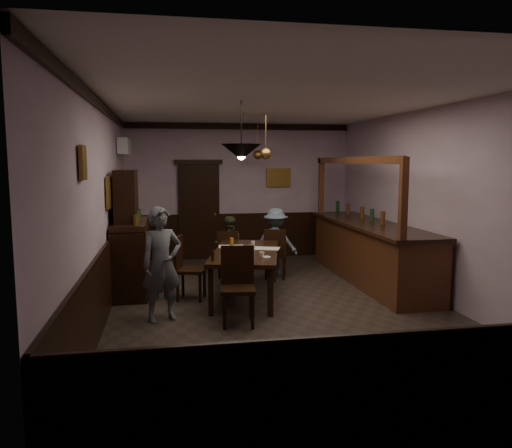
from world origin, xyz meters
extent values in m
cube|color=#2D2621|center=(0.00, 0.00, -0.01)|extent=(5.00, 8.00, 0.01)
cube|color=white|center=(0.00, 0.00, 3.00)|extent=(5.00, 8.00, 0.01)
cube|color=#AF97AE|center=(0.00, 4.00, 1.50)|extent=(5.00, 0.01, 3.00)
cube|color=#AF97AE|center=(0.00, -4.00, 1.50)|extent=(5.00, 0.01, 3.00)
cube|color=#AF97AE|center=(-2.50, 0.00, 1.50)|extent=(0.01, 8.00, 3.00)
cube|color=#AF97AE|center=(2.50, 0.00, 1.50)|extent=(0.01, 8.00, 3.00)
cube|color=black|center=(-0.38, 0.67, 0.72)|extent=(1.49, 2.37, 0.06)
cube|color=black|center=(-1.03, -0.23, 0.34)|extent=(0.07, 0.07, 0.69)
cube|color=black|center=(-0.21, -0.42, 0.34)|extent=(0.07, 0.07, 0.69)
cube|color=black|center=(-0.55, 1.76, 0.34)|extent=(0.07, 0.07, 0.69)
cube|color=black|center=(0.27, 1.56, 0.34)|extent=(0.07, 0.07, 0.69)
cube|color=black|center=(-0.50, 2.08, 0.41)|extent=(0.42, 0.42, 0.05)
cube|color=black|center=(-0.52, 1.91, 0.66)|extent=(0.39, 0.07, 0.46)
cube|color=black|center=(-0.33, 2.23, 0.20)|extent=(0.04, 0.04, 0.40)
cube|color=black|center=(-0.65, 2.25, 0.20)|extent=(0.04, 0.04, 0.40)
cube|color=black|center=(-0.36, 1.92, 0.20)|extent=(0.04, 0.04, 0.40)
cube|color=black|center=(-0.67, 1.94, 0.20)|extent=(0.04, 0.04, 0.40)
cube|color=black|center=(0.37, 1.87, 0.43)|extent=(0.50, 0.50, 0.05)
cube|color=black|center=(0.32, 1.70, 0.69)|extent=(0.40, 0.15, 0.48)
cube|color=black|center=(0.58, 1.98, 0.21)|extent=(0.04, 0.04, 0.41)
cube|color=black|center=(0.26, 2.08, 0.21)|extent=(0.04, 0.04, 0.41)
cube|color=black|center=(0.48, 1.67, 0.21)|extent=(0.04, 0.04, 0.41)
cube|color=black|center=(0.17, 1.76, 0.21)|extent=(0.04, 0.04, 0.41)
cube|color=black|center=(-0.71, -0.70, 0.48)|extent=(0.50, 0.50, 0.05)
cube|color=black|center=(-0.68, -0.49, 0.77)|extent=(0.45, 0.09, 0.53)
cube|color=black|center=(-0.91, -0.85, 0.23)|extent=(0.04, 0.04, 0.46)
cube|color=black|center=(-0.55, -0.90, 0.23)|extent=(0.04, 0.04, 0.46)
cube|color=black|center=(-0.87, -0.49, 0.23)|extent=(0.04, 0.04, 0.46)
cube|color=black|center=(-0.51, -0.54, 0.23)|extent=(0.04, 0.04, 0.46)
cube|color=black|center=(-1.25, 0.67, 0.47)|extent=(0.54, 0.54, 0.05)
cube|color=black|center=(-1.44, 0.72, 0.75)|extent=(0.16, 0.43, 0.52)
cube|color=black|center=(-1.13, 0.45, 0.22)|extent=(0.04, 0.04, 0.45)
cube|color=black|center=(-1.04, 0.79, 0.22)|extent=(0.04, 0.04, 0.45)
cube|color=black|center=(-1.47, 0.55, 0.22)|extent=(0.04, 0.04, 0.45)
cube|color=black|center=(-1.38, 0.89, 0.22)|extent=(0.04, 0.04, 0.45)
imported|color=#4F535A|center=(-1.69, -0.30, 0.78)|extent=(0.67, 0.56, 1.56)
imported|color=#424D2E|center=(-0.46, 2.28, 0.57)|extent=(0.58, 0.47, 1.13)
imported|color=slate|center=(0.42, 2.07, 0.64)|extent=(0.96, 0.83, 1.28)
cube|color=silver|center=(-0.56, 1.08, 0.75)|extent=(0.45, 0.34, 0.01)
cube|color=silver|center=(-0.02, 0.79, 0.75)|extent=(0.50, 0.42, 0.01)
cube|color=#F3C059|center=(-0.46, 0.46, 0.75)|extent=(0.18, 0.18, 0.00)
cylinder|color=white|center=(-0.18, 0.06, 0.76)|extent=(0.15, 0.15, 0.01)
imported|color=white|center=(-0.24, 0.05, 0.80)|extent=(0.10, 0.10, 0.07)
cylinder|color=white|center=(-0.53, 0.12, 0.76)|extent=(0.22, 0.22, 0.01)
torus|color=#C68C47|center=(-0.63, 0.14, 0.79)|extent=(0.13, 0.13, 0.04)
torus|color=#C68C47|center=(-0.55, 0.14, 0.79)|extent=(0.13, 0.13, 0.04)
cylinder|color=yellow|center=(-0.33, 0.54, 0.81)|extent=(0.07, 0.07, 0.12)
cylinder|color=#BF721E|center=(-0.60, 0.75, 0.85)|extent=(0.06, 0.06, 0.20)
cylinder|color=silver|center=(-0.26, 0.69, 0.82)|extent=(0.06, 0.06, 0.15)
cylinder|color=black|center=(-0.97, -0.01, 0.82)|extent=(0.04, 0.04, 0.14)
cube|color=black|center=(-2.20, 1.28, 0.55)|extent=(0.55, 1.53, 1.09)
cube|color=black|center=(-2.20, 1.28, 1.15)|extent=(0.53, 1.48, 0.09)
cube|color=black|center=(-2.25, 1.28, 1.59)|extent=(0.33, 0.98, 0.88)
cube|color=#442312|center=(2.00, 1.32, 0.51)|extent=(0.84, 3.90, 1.02)
cube|color=black|center=(1.98, 1.32, 1.04)|extent=(0.93, 3.99, 0.06)
cube|color=#442312|center=(1.63, 1.32, 2.18)|extent=(0.10, 3.81, 0.12)
cube|color=#442312|center=(1.63, -0.54, 1.63)|extent=(0.10, 0.10, 1.21)
cube|color=#442312|center=(1.63, 3.17, 1.63)|extent=(0.10, 0.10, 1.21)
cube|color=black|center=(-0.90, 3.95, 1.05)|extent=(0.90, 0.06, 2.10)
cube|color=white|center=(-2.38, 2.90, 2.45)|extent=(0.20, 0.85, 0.30)
cube|color=olive|center=(-2.46, -1.60, 2.15)|extent=(0.04, 0.28, 0.36)
cube|color=olive|center=(-2.46, 0.80, 1.70)|extent=(0.04, 0.62, 0.48)
cube|color=olive|center=(0.90, 3.96, 1.80)|extent=(0.55, 0.04, 0.42)
cylinder|color=black|center=(-0.57, -0.11, 2.65)|extent=(0.02, 0.02, 0.71)
cone|color=black|center=(-0.57, -0.11, 2.29)|extent=(0.56, 0.56, 0.22)
sphere|color=#FFD88C|center=(-0.57, -0.11, 2.24)|extent=(0.12, 0.12, 0.12)
cylinder|color=#BF8C3F|center=(0.10, 1.47, 2.65)|extent=(0.02, 0.02, 0.70)
cone|color=#BF8C3F|center=(0.10, 1.47, 2.30)|extent=(0.20, 0.20, 0.22)
sphere|color=#FFD88C|center=(0.10, 1.47, 2.25)|extent=(0.12, 0.12, 0.12)
cylinder|color=#BF8C3F|center=(0.30, 3.30, 2.65)|extent=(0.02, 0.02, 0.70)
cone|color=#BF8C3F|center=(0.30, 3.30, 2.30)|extent=(0.20, 0.20, 0.22)
sphere|color=#FFD88C|center=(0.30, 3.30, 2.25)|extent=(0.12, 0.12, 0.12)
camera|label=1|loc=(-1.62, -7.06, 2.16)|focal=35.00mm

